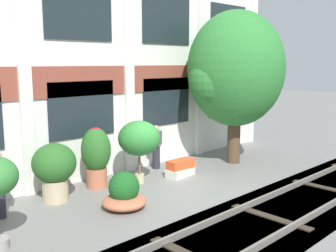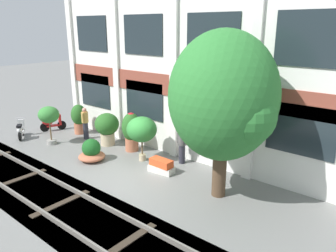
{
  "view_description": "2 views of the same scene",
  "coord_description": "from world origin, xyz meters",
  "px_view_note": "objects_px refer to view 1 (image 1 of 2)",
  "views": [
    {
      "loc": [
        -8.11,
        -7.54,
        3.66
      ],
      "look_at": [
        0.8,
        1.7,
        1.57
      ],
      "focal_mm": 42.0,
      "sensor_mm": 36.0,
      "label": 1
    },
    {
      "loc": [
        8.5,
        -7.84,
        5.53
      ],
      "look_at": [
        0.51,
        1.75,
        1.7
      ],
      "focal_mm": 35.0,
      "sensor_mm": 36.0,
      "label": 2
    }
  ],
  "objects_px": {
    "broadleaf_tree": "(236,72)",
    "potted_plant_stone_basin": "(96,153)",
    "potted_plant_glazed_jar": "(54,168)",
    "potted_plant_square_trough": "(180,168)",
    "potted_plant_terracotta_small": "(139,139)",
    "resident_watching_tracks": "(156,146)",
    "potted_plant_wide_bowl": "(124,194)"
  },
  "relations": [
    {
      "from": "potted_plant_terracotta_small",
      "to": "potted_plant_square_trough",
      "type": "distance_m",
      "value": 1.83
    },
    {
      "from": "potted_plant_square_trough",
      "to": "broadleaf_tree",
      "type": "bearing_deg",
      "value": -2.52
    },
    {
      "from": "potted_plant_glazed_jar",
      "to": "potted_plant_stone_basin",
      "type": "distance_m",
      "value": 1.47
    },
    {
      "from": "broadleaf_tree",
      "to": "potted_plant_stone_basin",
      "type": "distance_m",
      "value": 5.84
    },
    {
      "from": "potted_plant_terracotta_small",
      "to": "broadleaf_tree",
      "type": "bearing_deg",
      "value": -7.01
    },
    {
      "from": "broadleaf_tree",
      "to": "potted_plant_square_trough",
      "type": "distance_m",
      "value": 4.07
    },
    {
      "from": "potted_plant_stone_basin",
      "to": "potted_plant_square_trough",
      "type": "distance_m",
      "value": 2.86
    },
    {
      "from": "broadleaf_tree",
      "to": "potted_plant_glazed_jar",
      "type": "xyz_separation_m",
      "value": [
        -6.72,
        0.83,
        -2.4
      ]
    },
    {
      "from": "potted_plant_glazed_jar",
      "to": "potted_plant_wide_bowl",
      "type": "height_order",
      "value": "potted_plant_glazed_jar"
    },
    {
      "from": "potted_plant_stone_basin",
      "to": "potted_plant_terracotta_small",
      "type": "bearing_deg",
      "value": -24.36
    },
    {
      "from": "potted_plant_terracotta_small",
      "to": "potted_plant_wide_bowl",
      "type": "height_order",
      "value": "potted_plant_terracotta_small"
    },
    {
      "from": "potted_plant_glazed_jar",
      "to": "potted_plant_square_trough",
      "type": "relative_size",
      "value": 1.46
    },
    {
      "from": "broadleaf_tree",
      "to": "potted_plant_terracotta_small",
      "type": "distance_m",
      "value": 4.55
    },
    {
      "from": "potted_plant_terracotta_small",
      "to": "potted_plant_wide_bowl",
      "type": "xyz_separation_m",
      "value": [
        -1.66,
        -1.38,
        -1.0
      ]
    },
    {
      "from": "potted_plant_glazed_jar",
      "to": "potted_plant_square_trough",
      "type": "height_order",
      "value": "potted_plant_glazed_jar"
    },
    {
      "from": "potted_plant_wide_bowl",
      "to": "resident_watching_tracks",
      "type": "distance_m",
      "value": 3.88
    },
    {
      "from": "broadleaf_tree",
      "to": "potted_plant_stone_basin",
      "type": "bearing_deg",
      "value": 168.82
    },
    {
      "from": "broadleaf_tree",
      "to": "potted_plant_glazed_jar",
      "type": "height_order",
      "value": "broadleaf_tree"
    },
    {
      "from": "potted_plant_wide_bowl",
      "to": "potted_plant_terracotta_small",
      "type": "bearing_deg",
      "value": 39.75
    },
    {
      "from": "potted_plant_stone_basin",
      "to": "resident_watching_tracks",
      "type": "distance_m",
      "value": 2.69
    },
    {
      "from": "potted_plant_square_trough",
      "to": "resident_watching_tracks",
      "type": "bearing_deg",
      "value": 86.84
    },
    {
      "from": "potted_plant_stone_basin",
      "to": "potted_plant_square_trough",
      "type": "height_order",
      "value": "potted_plant_stone_basin"
    },
    {
      "from": "potted_plant_terracotta_small",
      "to": "resident_watching_tracks",
      "type": "relative_size",
      "value": 1.26
    },
    {
      "from": "broadleaf_tree",
      "to": "potted_plant_wide_bowl",
      "type": "distance_m",
      "value": 6.51
    },
    {
      "from": "potted_plant_square_trough",
      "to": "potted_plant_terracotta_small",
      "type": "bearing_deg",
      "value": 164.7
    },
    {
      "from": "potted_plant_terracotta_small",
      "to": "potted_plant_stone_basin",
      "type": "distance_m",
      "value": 1.35
    },
    {
      "from": "resident_watching_tracks",
      "to": "potted_plant_square_trough",
      "type": "bearing_deg",
      "value": -2.26
    },
    {
      "from": "potted_plant_terracotta_small",
      "to": "potted_plant_square_trough",
      "type": "xyz_separation_m",
      "value": [
        1.4,
        -0.38,
        -1.12
      ]
    },
    {
      "from": "potted_plant_wide_bowl",
      "to": "resident_watching_tracks",
      "type": "xyz_separation_m",
      "value": [
        3.14,
        2.24,
        0.44
      ]
    },
    {
      "from": "potted_plant_wide_bowl",
      "to": "potted_plant_stone_basin",
      "type": "distance_m",
      "value": 2.09
    },
    {
      "from": "potted_plant_terracotta_small",
      "to": "potted_plant_square_trough",
      "type": "height_order",
      "value": "potted_plant_terracotta_small"
    },
    {
      "from": "potted_plant_glazed_jar",
      "to": "potted_plant_wide_bowl",
      "type": "xyz_separation_m",
      "value": [
        0.98,
        -1.71,
        -0.54
      ]
    }
  ]
}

